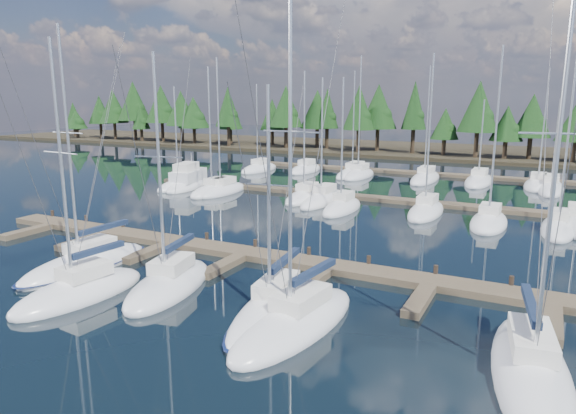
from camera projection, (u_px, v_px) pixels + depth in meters
The scene contains 13 objects.
ground at pixel (320, 219), 44.39m from camera, with size 260.00×260.00×0.00m, color black.
far_shore at pixel (447, 151), 96.60m from camera, with size 220.00×30.00×0.60m, color #2C2518.
main_dock at pixel (242, 256), 33.33m from camera, with size 44.00×6.13×0.90m.
back_docks at pixel (385, 183), 61.41m from camera, with size 50.00×21.80×0.40m.
front_sailboat_1 at pixel (86, 264), 31.50m from camera, with size 3.46×9.55×15.08m.
front_sailboat_2 at pixel (80, 292), 26.96m from camera, with size 3.73×7.97×13.87m.
front_sailboat_3 at pixel (169, 284), 28.03m from camera, with size 4.62×8.44×13.30m.
front_sailboat_4 at pixel (274, 308), 24.87m from camera, with size 3.85×9.73×11.66m.
front_sailboat_5 at pixel (296, 322), 23.30m from camera, with size 3.93×9.48×16.20m.
front_sailboat_6 at pixel (531, 370), 19.17m from camera, with size 4.13×10.28×16.58m.
back_sailboat_rows at pixel (380, 188), 57.62m from camera, with size 42.92×30.81×16.53m.
motor_yacht_left at pixel (189, 183), 59.93m from camera, with size 5.11×10.01×4.78m.
tree_line at pixel (427, 114), 87.52m from camera, with size 185.06×12.29×13.28m.
Camera 1 is at (17.14, -9.74, 10.29)m, focal length 32.00 mm.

